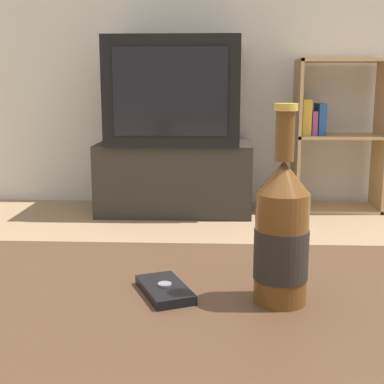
{
  "coord_description": "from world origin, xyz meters",
  "views": [
    {
      "loc": [
        0.08,
        -0.64,
        0.81
      ],
      "look_at": [
        0.03,
        0.39,
        0.6
      ],
      "focal_mm": 50.0,
      "sensor_mm": 36.0,
      "label": 1
    }
  ],
  "objects_px": {
    "tv_stand": "(175,177)",
    "beer_bottle": "(282,235)",
    "bookshelf": "(333,133)",
    "television": "(174,91)",
    "cell_phone": "(165,289)"
  },
  "relations": [
    {
      "from": "tv_stand",
      "to": "beer_bottle",
      "type": "height_order",
      "value": "beer_bottle"
    },
    {
      "from": "tv_stand",
      "to": "bookshelf",
      "type": "height_order",
      "value": "bookshelf"
    },
    {
      "from": "television",
      "to": "tv_stand",
      "type": "bearing_deg",
      "value": 90.0
    },
    {
      "from": "beer_bottle",
      "to": "tv_stand",
      "type": "bearing_deg",
      "value": 97.81
    },
    {
      "from": "tv_stand",
      "to": "cell_phone",
      "type": "height_order",
      "value": "cell_phone"
    },
    {
      "from": "beer_bottle",
      "to": "cell_phone",
      "type": "bearing_deg",
      "value": 173.19
    },
    {
      "from": "bookshelf",
      "to": "cell_phone",
      "type": "bearing_deg",
      "value": -106.83
    },
    {
      "from": "beer_bottle",
      "to": "television",
      "type": "bearing_deg",
      "value": 97.82
    },
    {
      "from": "cell_phone",
      "to": "tv_stand",
      "type": "bearing_deg",
      "value": 70.27
    },
    {
      "from": "tv_stand",
      "to": "cell_phone",
      "type": "relative_size",
      "value": 7.39
    },
    {
      "from": "tv_stand",
      "to": "television",
      "type": "distance_m",
      "value": 0.54
    },
    {
      "from": "tv_stand",
      "to": "beer_bottle",
      "type": "relative_size",
      "value": 3.37
    },
    {
      "from": "television",
      "to": "bookshelf",
      "type": "bearing_deg",
      "value": 6.14
    },
    {
      "from": "bookshelf",
      "to": "beer_bottle",
      "type": "xyz_separation_m",
      "value": [
        -0.65,
        -2.72,
        0.1
      ]
    },
    {
      "from": "bookshelf",
      "to": "beer_bottle",
      "type": "relative_size",
      "value": 3.38
    }
  ]
}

